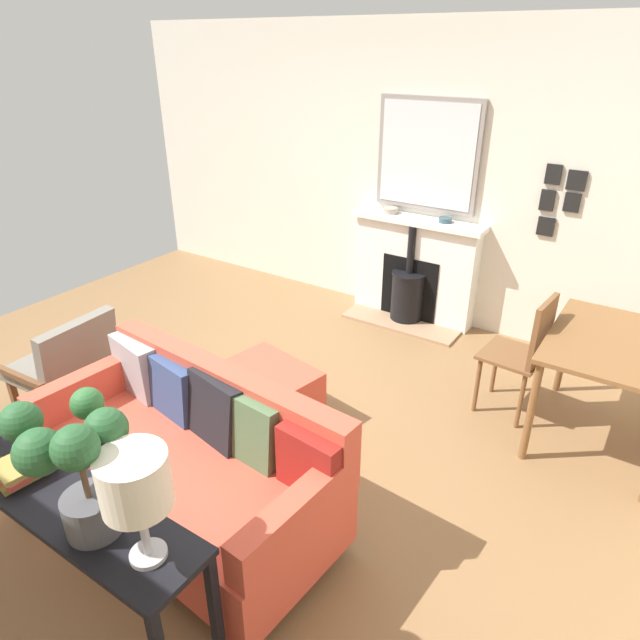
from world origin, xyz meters
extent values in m
cube|color=olive|center=(0.00, 0.00, 0.00)|extent=(5.06, 6.26, 0.01)
cube|color=silver|center=(-2.53, 0.00, 1.32)|extent=(0.12, 6.26, 2.65)
cube|color=#9E7A5B|center=(-2.11, 0.25, 0.01)|extent=(0.31, 1.12, 0.03)
cube|color=white|center=(-2.37, 0.25, 0.48)|extent=(0.20, 1.18, 0.95)
cube|color=black|center=(-2.29, 0.25, 0.33)|extent=(0.06, 0.56, 0.60)
cylinder|color=black|center=(-2.25, 0.25, 0.26)|extent=(0.31, 0.31, 0.45)
cylinder|color=black|center=(-2.25, 0.25, 0.49)|extent=(0.33, 0.33, 0.02)
cylinder|color=black|center=(-2.25, 0.25, 0.73)|extent=(0.07, 0.07, 0.45)
cube|color=white|center=(-2.34, 0.25, 0.98)|extent=(0.25, 1.26, 0.05)
cube|color=gray|center=(-2.44, 0.25, 1.55)|extent=(0.04, 0.95, 0.97)
cube|color=silver|center=(-2.42, 0.25, 1.55)|extent=(0.01, 0.87, 0.89)
cylinder|color=#9E9384|center=(-2.35, -0.03, 1.03)|extent=(0.14, 0.14, 0.05)
torus|color=#9E9384|center=(-2.35, -0.03, 1.05)|extent=(0.14, 0.14, 0.01)
cylinder|color=#334C56|center=(-2.35, 0.51, 1.02)|extent=(0.11, 0.11, 0.04)
torus|color=#334C56|center=(-2.35, 0.51, 1.04)|extent=(0.12, 0.12, 0.01)
cylinder|color=#B2B2B7|center=(1.01, -0.46, 0.05)|extent=(0.04, 0.04, 0.10)
cylinder|color=#B2B2B7|center=(1.13, 1.05, 0.05)|extent=(0.04, 0.04, 0.10)
cylinder|color=#B2B2B7|center=(0.36, -0.40, 0.05)|extent=(0.04, 0.04, 0.10)
cylinder|color=#B2B2B7|center=(0.48, 1.10, 0.05)|extent=(0.04, 0.04, 0.10)
cube|color=#D14C38|center=(0.75, 0.32, 0.28)|extent=(0.95, 1.84, 0.36)
cube|color=#D14C38|center=(0.40, 0.35, 0.65)|extent=(0.28, 1.78, 0.39)
cube|color=#D14C38|center=(0.68, -0.50, 0.56)|extent=(0.78, 0.18, 0.21)
cube|color=#D14C38|center=(0.81, 1.15, 0.56)|extent=(0.78, 0.18, 0.21)
cube|color=#99999E|center=(0.45, -0.34, 0.63)|extent=(0.19, 0.39, 0.38)
cube|color=#334775|center=(0.47, 0.02, 0.62)|extent=(0.19, 0.38, 0.36)
cube|color=black|center=(0.50, 0.38, 0.63)|extent=(0.23, 0.41, 0.40)
cube|color=#4C6B47|center=(0.53, 0.64, 0.62)|extent=(0.18, 0.38, 0.38)
cube|color=maroon|center=(0.56, 1.04, 0.61)|extent=(0.15, 0.36, 0.35)
cylinder|color=#B2B2B7|center=(-0.02, -0.20, 0.04)|extent=(0.04, 0.04, 0.09)
cylinder|color=#B2B2B7|center=(0.08, 0.31, 0.04)|extent=(0.04, 0.04, 0.09)
cylinder|color=#B2B2B7|center=(-0.52, -0.11, 0.04)|extent=(0.04, 0.04, 0.09)
cylinder|color=#B2B2B7|center=(-0.42, 0.41, 0.04)|extent=(0.04, 0.04, 0.09)
cube|color=#D14C38|center=(-0.22, 0.10, 0.24)|extent=(0.74, 0.76, 0.31)
cube|color=brown|center=(0.20, -1.46, 0.17)|extent=(0.05, 0.05, 0.33)
cube|color=brown|center=(0.71, -1.43, 0.17)|extent=(0.05, 0.05, 0.33)
cube|color=brown|center=(0.17, -0.99, 0.17)|extent=(0.05, 0.05, 0.33)
cube|color=brown|center=(0.68, -0.96, 0.17)|extent=(0.05, 0.05, 0.33)
cube|color=slate|center=(0.44, -1.21, 0.35)|extent=(0.63, 0.59, 0.08)
cube|color=slate|center=(0.43, -0.96, 0.58)|extent=(0.61, 0.16, 0.39)
cube|color=brown|center=(0.12, -1.23, 0.44)|extent=(0.07, 0.53, 0.04)
cube|color=brown|center=(0.76, -1.19, 0.44)|extent=(0.07, 0.53, 0.04)
cube|color=black|center=(1.27, -0.42, 0.35)|extent=(0.04, 0.04, 0.69)
cube|color=black|center=(1.27, 1.07, 0.35)|extent=(0.04, 0.04, 0.69)
cube|color=black|center=(1.41, 0.32, 0.71)|extent=(0.34, 1.55, 0.03)
cylinder|color=#B2B2B7|center=(1.41, 0.90, 0.73)|extent=(0.14, 0.14, 0.02)
cylinder|color=#B2B2B7|center=(1.41, 0.90, 0.86)|extent=(0.03, 0.03, 0.24)
cylinder|color=silver|center=(1.41, 0.90, 1.09)|extent=(0.25, 0.25, 0.21)
cylinder|color=#4C4C51|center=(1.44, 0.63, 0.81)|extent=(0.22, 0.22, 0.17)
cylinder|color=brown|center=(1.44, 0.63, 1.00)|extent=(0.02, 0.02, 0.21)
sphere|color=#26562D|center=(1.56, 0.62, 1.19)|extent=(0.17, 0.17, 0.17)
sphere|color=#26562D|center=(1.51, 0.76, 1.23)|extent=(0.16, 0.16, 0.16)
sphere|color=#26562D|center=(1.36, 0.71, 1.20)|extent=(0.16, 0.16, 0.16)
sphere|color=#2D6633|center=(1.31, 0.54, 1.21)|extent=(0.13, 0.13, 0.13)
sphere|color=#26562D|center=(1.52, 0.45, 1.22)|extent=(0.15, 0.15, 0.15)
cube|color=olive|center=(1.41, 0.11, 0.74)|extent=(0.25, 0.17, 0.03)
cube|color=#B23833|center=(1.41, 0.11, 0.76)|extent=(0.23, 0.19, 0.02)
cube|color=olive|center=(1.41, 0.11, 0.79)|extent=(0.24, 0.22, 0.03)
cylinder|color=brown|center=(-1.79, 1.77, 0.36)|extent=(0.05, 0.05, 0.73)
cylinder|color=brown|center=(-0.84, 1.77, 0.36)|extent=(0.05, 0.05, 0.73)
cube|color=brown|center=(-1.31, 2.12, 0.74)|extent=(1.05, 0.81, 0.03)
cylinder|color=brown|center=(-1.49, 1.35, 0.23)|extent=(0.03, 0.03, 0.45)
cylinder|color=brown|center=(-1.17, 1.32, 0.23)|extent=(0.03, 0.03, 0.45)
cylinder|color=brown|center=(-1.46, 1.67, 0.23)|extent=(0.03, 0.03, 0.45)
cylinder|color=brown|center=(-1.14, 1.64, 0.23)|extent=(0.03, 0.03, 0.45)
cube|color=brown|center=(-1.31, 1.50, 0.46)|extent=(0.43, 0.43, 0.02)
cube|color=brown|center=(-1.30, 1.67, 0.70)|extent=(0.36, 0.07, 0.46)
cube|color=black|center=(-2.45, 1.32, 1.50)|extent=(0.02, 0.12, 0.16)
cube|color=black|center=(-2.45, 1.50, 1.48)|extent=(0.02, 0.14, 0.15)
cube|color=black|center=(-2.45, 1.31, 1.29)|extent=(0.02, 0.11, 0.17)
cube|color=black|center=(-2.45, 1.50, 1.30)|extent=(0.02, 0.12, 0.15)
cube|color=black|center=(-2.45, 1.34, 1.08)|extent=(0.02, 0.13, 0.15)
camera|label=1|loc=(2.28, 2.25, 2.45)|focal=31.33mm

